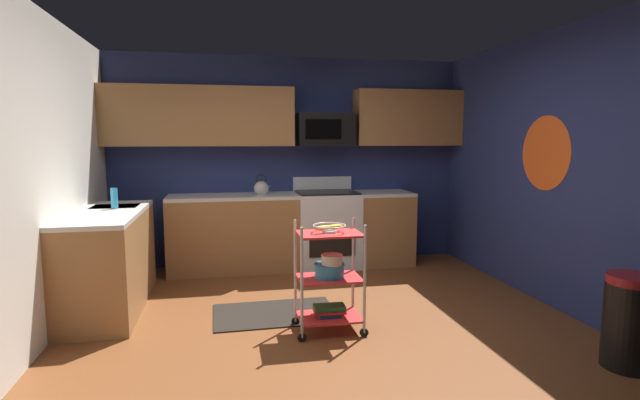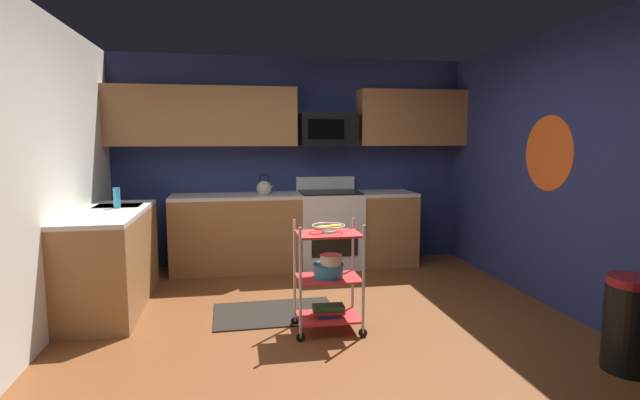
% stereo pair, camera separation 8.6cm
% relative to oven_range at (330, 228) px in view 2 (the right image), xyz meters
% --- Properties ---
extents(floor, '(4.40, 4.80, 0.04)m').
position_rel_oven_range_xyz_m(floor, '(-0.42, -2.10, -0.50)').
color(floor, brown).
rests_on(floor, ground).
extents(wall_back, '(4.52, 0.06, 2.60)m').
position_rel_oven_range_xyz_m(wall_back, '(-0.42, 0.33, 0.82)').
color(wall_back, navy).
rests_on(wall_back, ground).
extents(wall_left, '(0.06, 4.80, 2.60)m').
position_rel_oven_range_xyz_m(wall_left, '(-2.65, -2.10, 0.82)').
color(wall_left, silver).
rests_on(wall_left, ground).
extents(wall_right, '(0.06, 4.80, 2.60)m').
position_rel_oven_range_xyz_m(wall_right, '(1.81, -2.10, 0.82)').
color(wall_right, navy).
rests_on(wall_right, ground).
extents(wall_flower_decal, '(0.00, 0.72, 0.72)m').
position_rel_oven_range_xyz_m(wall_flower_decal, '(1.78, -1.70, 0.97)').
color(wall_flower_decal, '#E5591E').
extents(counter_run, '(3.69, 2.23, 0.92)m').
position_rel_oven_range_xyz_m(counter_run, '(-1.10, -0.40, -0.01)').
color(counter_run, '#9E6B3D').
rests_on(counter_run, ground).
extents(oven_range, '(0.76, 0.65, 1.10)m').
position_rel_oven_range_xyz_m(oven_range, '(0.00, 0.00, 0.00)').
color(oven_range, white).
rests_on(oven_range, ground).
extents(upper_cabinets, '(4.40, 0.33, 0.70)m').
position_rel_oven_range_xyz_m(upper_cabinets, '(-0.52, 0.13, 1.37)').
color(upper_cabinets, '#9E6B3D').
extents(microwave, '(0.70, 0.39, 0.40)m').
position_rel_oven_range_xyz_m(microwave, '(-0.00, 0.10, 1.22)').
color(microwave, black).
extents(rolling_cart, '(0.58, 0.38, 0.91)m').
position_rel_oven_range_xyz_m(rolling_cart, '(-0.43, -2.08, -0.03)').
color(rolling_cart, silver).
rests_on(rolling_cart, ground).
extents(fruit_bowl, '(0.27, 0.27, 0.07)m').
position_rel_oven_range_xyz_m(fruit_bowl, '(-0.43, -2.08, 0.40)').
color(fruit_bowl, silver).
rests_on(fruit_bowl, rolling_cart).
extents(mixing_bowl_large, '(0.25, 0.25, 0.11)m').
position_rel_oven_range_xyz_m(mixing_bowl_large, '(-0.43, -2.08, 0.04)').
color(mixing_bowl_large, '#338CBF').
rests_on(mixing_bowl_large, rolling_cart).
extents(mixing_bowl_small, '(0.18, 0.18, 0.08)m').
position_rel_oven_range_xyz_m(mixing_bowl_small, '(-0.41, -2.12, 0.14)').
color(mixing_bowl_small, silver).
rests_on(mixing_bowl_small, rolling_cart).
extents(book_stack, '(0.27, 0.18, 0.09)m').
position_rel_oven_range_xyz_m(book_stack, '(-0.43, -2.08, -0.30)').
color(book_stack, '#1E4C8C').
rests_on(book_stack, rolling_cart).
extents(kettle, '(0.21, 0.18, 0.26)m').
position_rel_oven_range_xyz_m(kettle, '(-0.81, -0.00, 0.52)').
color(kettle, beige).
rests_on(kettle, counter_run).
extents(dish_soap_bottle, '(0.06, 0.06, 0.20)m').
position_rel_oven_range_xyz_m(dish_soap_bottle, '(-2.28, -0.96, 0.54)').
color(dish_soap_bottle, '#2D8CBF').
rests_on(dish_soap_bottle, counter_run).
extents(trash_can, '(0.34, 0.42, 0.66)m').
position_rel_oven_range_xyz_m(trash_can, '(1.48, -3.12, -0.15)').
color(trash_can, black).
rests_on(trash_can, ground).
extents(floor_rug, '(1.11, 0.72, 0.01)m').
position_rel_oven_range_xyz_m(floor_rug, '(-0.82, -1.60, -0.47)').
color(floor_rug, black).
rests_on(floor_rug, ground).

